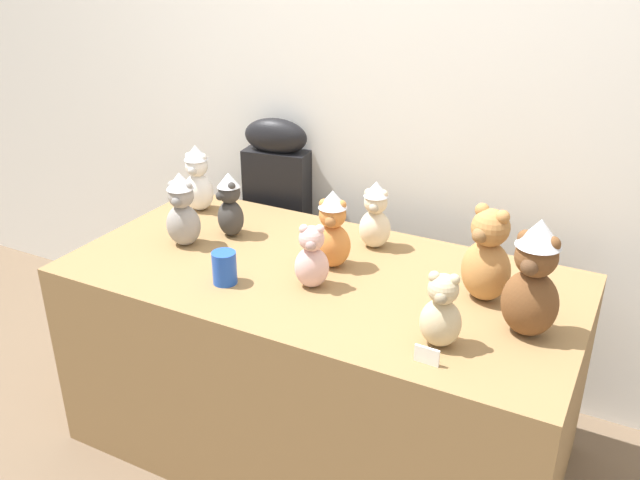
{
  "coord_description": "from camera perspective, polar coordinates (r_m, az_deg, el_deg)",
  "views": [
    {
      "loc": [
        0.95,
        -1.56,
        1.81
      ],
      "look_at": [
        0.0,
        0.25,
        0.86
      ],
      "focal_mm": 38.13,
      "sensor_mm": 36.0,
      "label": 1
    }
  ],
  "objects": [
    {
      "name": "wall_back",
      "position": [
        2.71,
        6.9,
        14.03
      ],
      "size": [
        7.0,
        0.08,
        2.6
      ],
      "primitive_type": "cube",
      "color": "white",
      "rests_on": "ground_plane"
    },
    {
      "name": "display_table",
      "position": [
        2.5,
        0.0,
        -10.21
      ],
      "size": [
        1.73,
        0.86,
        0.74
      ],
      "primitive_type": "cube",
      "color": "olive",
      "rests_on": "ground_plane"
    },
    {
      "name": "instrument_case",
      "position": [
        3.05,
        -3.51,
        0.45
      ],
      "size": [
        0.29,
        0.16,
        1.07
      ],
      "rotation": [
        0.0,
        0.0,
        0.13
      ],
      "color": "black",
      "rests_on": "ground_plane"
    },
    {
      "name": "teddy_bear_charcoal",
      "position": [
        2.55,
        -7.58,
        2.92
      ],
      "size": [
        0.15,
        0.14,
        0.25
      ],
      "rotation": [
        0.0,
        0.0,
        -0.6
      ],
      "color": "#383533",
      "rests_on": "display_table"
    },
    {
      "name": "teddy_bear_blush",
      "position": [
        2.17,
        -0.7,
        -1.53
      ],
      "size": [
        0.14,
        0.13,
        0.22
      ],
      "rotation": [
        0.0,
        0.0,
        0.43
      ],
      "color": "beige",
      "rests_on": "display_table"
    },
    {
      "name": "teddy_bear_ash",
      "position": [
        2.5,
        -11.49,
        2.46
      ],
      "size": [
        0.15,
        0.14,
        0.28
      ],
      "rotation": [
        0.0,
        0.0,
        0.28
      ],
      "color": "gray",
      "rests_on": "display_table"
    },
    {
      "name": "teddy_bear_ginger",
      "position": [
        2.29,
        1.05,
        0.85
      ],
      "size": [
        0.15,
        0.14,
        0.28
      ],
      "rotation": [
        0.0,
        0.0,
        0.28
      ],
      "color": "#D17F3D",
      "rests_on": "display_table"
    },
    {
      "name": "teddy_bear_snow",
      "position": [
        2.8,
        -10.24,
        5.08
      ],
      "size": [
        0.15,
        0.13,
        0.28
      ],
      "rotation": [
        0.0,
        0.0,
        0.22
      ],
      "color": "white",
      "rests_on": "display_table"
    },
    {
      "name": "teddy_bear_caramel",
      "position": [
        2.14,
        13.84,
        -1.4
      ],
      "size": [
        0.2,
        0.18,
        0.31
      ],
      "rotation": [
        0.0,
        0.0,
        -0.38
      ],
      "color": "#B27A42",
      "rests_on": "display_table"
    },
    {
      "name": "teddy_bear_sand",
      "position": [
        1.9,
        10.14,
        -5.98
      ],
      "size": [
        0.13,
        0.12,
        0.23
      ],
      "rotation": [
        0.0,
        0.0,
        0.16
      ],
      "color": "#CCB78E",
      "rests_on": "display_table"
    },
    {
      "name": "teddy_bear_chestnut",
      "position": [
        1.98,
        17.44,
        -3.21
      ],
      "size": [
        0.18,
        0.16,
        0.36
      ],
      "rotation": [
        0.0,
        0.0,
        -0.13
      ],
      "color": "brown",
      "rests_on": "display_table"
    },
    {
      "name": "teddy_bear_cream",
      "position": [
        2.44,
        4.66,
        2.06
      ],
      "size": [
        0.13,
        0.12,
        0.25
      ],
      "rotation": [
        0.0,
        0.0,
        0.22
      ],
      "color": "beige",
      "rests_on": "display_table"
    },
    {
      "name": "party_cup_blue",
      "position": [
        2.23,
        -8.02,
        -2.31
      ],
      "size": [
        0.08,
        0.08,
        0.11
      ],
      "primitive_type": "cylinder",
      "color": "blue",
      "rests_on": "display_table"
    },
    {
      "name": "name_card_front_left",
      "position": [
        1.86,
        8.95,
        -9.55
      ],
      "size": [
        0.07,
        0.01,
        0.05
      ],
      "primitive_type": "cube",
      "rotation": [
        0.0,
        0.0,
        -0.03
      ],
      "color": "white",
      "rests_on": "display_table"
    }
  ]
}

